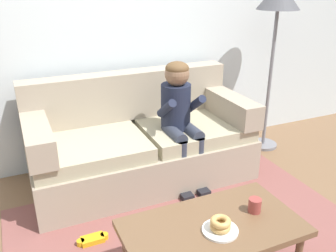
{
  "coord_description": "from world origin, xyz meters",
  "views": [
    {
      "loc": [
        -1.03,
        -2.0,
        1.77
      ],
      "look_at": [
        0.06,
        0.45,
        0.65
      ],
      "focal_mm": 39.04,
      "sensor_mm": 36.0,
      "label": 1
    }
  ],
  "objects_px": {
    "floor_lamp": "(278,8)",
    "coffee_table": "(213,231)",
    "couch": "(140,143)",
    "donut": "(220,227)",
    "toy_controller": "(93,240)",
    "person_child": "(180,112)",
    "mug": "(255,205)"
  },
  "relations": [
    {
      "from": "toy_controller",
      "to": "mug",
      "type": "bearing_deg",
      "value": -59.8
    },
    {
      "from": "mug",
      "to": "floor_lamp",
      "type": "distance_m",
      "value": 2.13
    },
    {
      "from": "couch",
      "to": "person_child",
      "type": "relative_size",
      "value": 1.77
    },
    {
      "from": "couch",
      "to": "toy_controller",
      "type": "bearing_deg",
      "value": -130.91
    },
    {
      "from": "toy_controller",
      "to": "floor_lamp",
      "type": "bearing_deg",
      "value": -4.67
    },
    {
      "from": "couch",
      "to": "donut",
      "type": "relative_size",
      "value": 16.24
    },
    {
      "from": "person_child",
      "to": "toy_controller",
      "type": "bearing_deg",
      "value": -150.41
    },
    {
      "from": "couch",
      "to": "coffee_table",
      "type": "height_order",
      "value": "couch"
    },
    {
      "from": "couch",
      "to": "floor_lamp",
      "type": "relative_size",
      "value": 1.14
    },
    {
      "from": "coffee_table",
      "to": "couch",
      "type": "bearing_deg",
      "value": 88.37
    },
    {
      "from": "donut",
      "to": "mug",
      "type": "distance_m",
      "value": 0.3
    },
    {
      "from": "couch",
      "to": "donut",
      "type": "bearing_deg",
      "value": -91.2
    },
    {
      "from": "person_child",
      "to": "donut",
      "type": "distance_m",
      "value": 1.28
    },
    {
      "from": "coffee_table",
      "to": "person_child",
      "type": "distance_m",
      "value": 1.23
    },
    {
      "from": "coffee_table",
      "to": "donut",
      "type": "relative_size",
      "value": 8.82
    },
    {
      "from": "person_child",
      "to": "mug",
      "type": "height_order",
      "value": "person_child"
    },
    {
      "from": "person_child",
      "to": "floor_lamp",
      "type": "bearing_deg",
      "value": 13.72
    },
    {
      "from": "coffee_table",
      "to": "toy_controller",
      "type": "height_order",
      "value": "coffee_table"
    },
    {
      "from": "person_child",
      "to": "donut",
      "type": "bearing_deg",
      "value": -104.92
    },
    {
      "from": "mug",
      "to": "coffee_table",
      "type": "bearing_deg",
      "value": -177.71
    },
    {
      "from": "donut",
      "to": "toy_controller",
      "type": "relative_size",
      "value": 0.53
    },
    {
      "from": "mug",
      "to": "toy_controller",
      "type": "relative_size",
      "value": 0.4
    },
    {
      "from": "floor_lamp",
      "to": "coffee_table",
      "type": "bearing_deg",
      "value": -136.44
    },
    {
      "from": "toy_controller",
      "to": "couch",
      "type": "bearing_deg",
      "value": 23.27
    },
    {
      "from": "mug",
      "to": "person_child",
      "type": "bearing_deg",
      "value": 88.55
    },
    {
      "from": "person_child",
      "to": "donut",
      "type": "height_order",
      "value": "person_child"
    },
    {
      "from": "coffee_table",
      "to": "toy_controller",
      "type": "relative_size",
      "value": 4.68
    },
    {
      "from": "person_child",
      "to": "toy_controller",
      "type": "xyz_separation_m",
      "value": [
        -0.93,
        -0.53,
        -0.65
      ]
    },
    {
      "from": "donut",
      "to": "person_child",
      "type": "bearing_deg",
      "value": 75.08
    },
    {
      "from": "mug",
      "to": "toy_controller",
      "type": "height_order",
      "value": "mug"
    },
    {
      "from": "coffee_table",
      "to": "mug",
      "type": "height_order",
      "value": "mug"
    },
    {
      "from": "toy_controller",
      "to": "person_child",
      "type": "bearing_deg",
      "value": 3.77
    }
  ]
}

